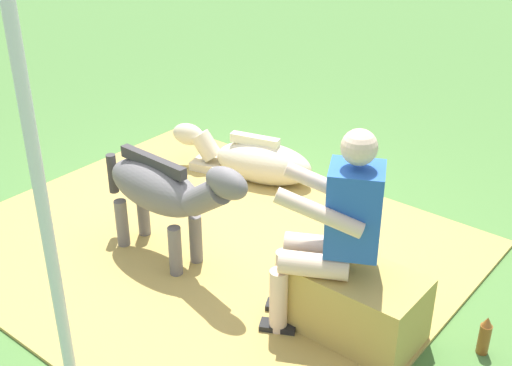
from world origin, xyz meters
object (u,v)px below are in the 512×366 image
at_px(pony_lying, 253,160).
at_px(tent_pole_left, 46,225).
at_px(hay_bale, 354,304).
at_px(person_seated, 333,226).
at_px(pony_standing, 164,191).
at_px(soda_bottle, 485,336).

xyz_separation_m(pony_lying, tent_pole_left, (-0.99, 2.67, 0.96)).
relative_size(hay_bale, person_seated, 0.60).
relative_size(person_seated, pony_standing, 0.99).
bearing_deg(pony_lying, pony_standing, 103.62).
bearing_deg(pony_standing, person_seated, -176.08).
xyz_separation_m(hay_bale, pony_lying, (1.77, -1.22, -0.03)).
xyz_separation_m(hay_bale, pony_standing, (1.44, 0.14, 0.33)).
distance_m(person_seated, tent_pole_left, 1.59).
bearing_deg(pony_lying, hay_bale, 145.48).
distance_m(pony_standing, tent_pole_left, 1.58).
bearing_deg(pony_standing, pony_lying, -76.38).
bearing_deg(soda_bottle, hay_bale, 26.18).
bearing_deg(pony_lying, soda_bottle, 160.13).
distance_m(soda_bottle, tent_pole_left, 2.52).
relative_size(hay_bale, pony_lying, 0.58).
relative_size(person_seated, tent_pole_left, 0.58).
xyz_separation_m(pony_standing, soda_bottle, (-2.12, -0.47, -0.43)).
xyz_separation_m(person_seated, soda_bottle, (-0.83, -0.39, -0.60)).
height_order(person_seated, tent_pole_left, tent_pole_left).
bearing_deg(soda_bottle, pony_lying, -19.87).
bearing_deg(tent_pole_left, hay_bale, -118.38).
xyz_separation_m(hay_bale, person_seated, (0.15, 0.05, 0.50)).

